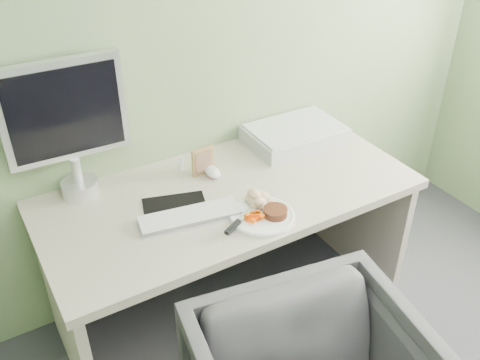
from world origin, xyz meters
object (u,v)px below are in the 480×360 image
desk (229,224)px  scanner (295,135)px  monitor (66,123)px  plate (262,216)px

desk → scanner: bearing=23.6°
scanner → monitor: bearing=175.3°
scanner → plate: bearing=-135.6°
scanner → monitor: monitor is taller
desk → plate: (0.02, -0.23, 0.19)m
plate → scanner: size_ratio=0.56×
desk → monitor: 0.81m
plate → scanner: scanner is taller
desk → scanner: scanner is taller
desk → monitor: monitor is taller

